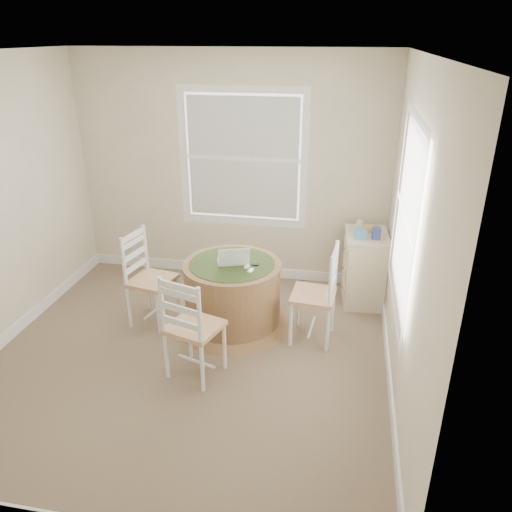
% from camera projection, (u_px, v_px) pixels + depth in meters
% --- Properties ---
extents(room, '(3.64, 3.64, 2.64)m').
position_uv_depth(room, '(205.00, 220.00, 4.16)').
color(room, '#7C654E').
rests_on(room, ground).
extents(round_table, '(1.14, 1.14, 0.69)m').
position_uv_depth(round_table, '(233.00, 292.00, 4.96)').
color(round_table, olive).
rests_on(round_table, ground).
extents(chair_left, '(0.48, 0.49, 0.95)m').
position_uv_depth(chair_left, '(152.00, 280.00, 4.97)').
color(chair_left, white).
rests_on(chair_left, ground).
extents(chair_near, '(0.52, 0.51, 0.95)m').
position_uv_depth(chair_near, '(194.00, 326.00, 4.19)').
color(chair_near, white).
rests_on(chair_near, ground).
extents(chair_right, '(0.43, 0.45, 0.95)m').
position_uv_depth(chair_right, '(313.00, 295.00, 4.69)').
color(chair_right, white).
rests_on(chair_right, ground).
extents(laptop, '(0.36, 0.34, 0.21)m').
position_uv_depth(laptop, '(233.00, 261.00, 4.82)').
color(laptop, white).
rests_on(laptop, round_table).
extents(mouse, '(0.06, 0.09, 0.03)m').
position_uv_depth(mouse, '(247.00, 267.00, 4.75)').
color(mouse, white).
rests_on(mouse, round_table).
extents(phone, '(0.05, 0.09, 0.02)m').
position_uv_depth(phone, '(250.00, 271.00, 4.68)').
color(phone, '#B7BABF').
rests_on(phone, round_table).
extents(keys, '(0.06, 0.05, 0.02)m').
position_uv_depth(keys, '(255.00, 265.00, 4.79)').
color(keys, black).
rests_on(keys, round_table).
extents(corner_chest, '(0.49, 0.63, 0.79)m').
position_uv_depth(corner_chest, '(364.00, 268.00, 5.41)').
color(corner_chest, beige).
rests_on(corner_chest, ground).
extents(tissue_box, '(0.13, 0.13, 0.10)m').
position_uv_depth(tissue_box, '(360.00, 234.00, 5.12)').
color(tissue_box, '#518ABB').
rests_on(tissue_box, corner_chest).
extents(box_yellow, '(0.16, 0.11, 0.06)m').
position_uv_depth(box_yellow, '(372.00, 229.00, 5.30)').
color(box_yellow, '#BE8E43').
rests_on(box_yellow, corner_chest).
extents(box_blue, '(0.09, 0.09, 0.12)m').
position_uv_depth(box_blue, '(377.00, 233.00, 5.10)').
color(box_blue, '#324496').
rests_on(box_blue, corner_chest).
extents(cup_cream, '(0.07, 0.07, 0.09)m').
position_uv_depth(cup_cream, '(359.00, 224.00, 5.39)').
color(cup_cream, beige).
rests_on(cup_cream, corner_chest).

